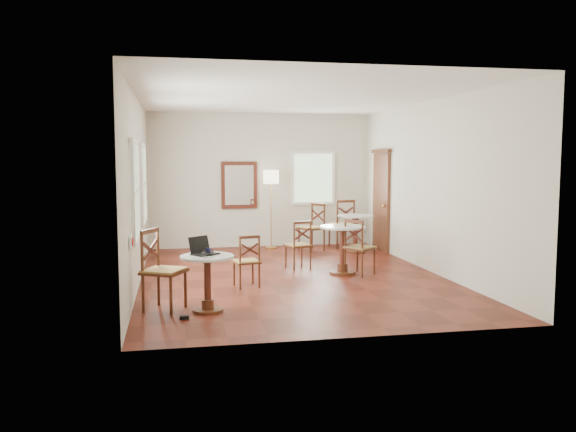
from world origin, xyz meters
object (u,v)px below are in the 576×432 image
object	(u,v)px
chair_near_a	(247,261)
chair_back_a	(342,224)
laptop	(203,250)
power_adapter	(184,317)
chair_mid_b	(359,247)
floor_lamp	(271,182)
navy_mug	(208,251)
chair_mid_a	(299,245)
mouse	(211,254)
cafe_table_near	(207,277)
cafe_table_mid	(343,244)
cafe_table_back	(355,229)
chair_back_b	(313,227)
chair_near_b	(162,270)
water_glass	(204,255)

from	to	relation	value
chair_near_a	chair_back_a	xyz separation A→B (m)	(2.60, 3.67, 0.13)
chair_back_a	laptop	world-z (taller)	chair_back_a
chair_back_a	power_adapter	size ratio (longest dim) A/B	9.56
chair_mid_b	floor_lamp	size ratio (longest dim) A/B	0.55
floor_lamp	navy_mug	bearing A→B (deg)	-108.17
chair_mid_a	chair_mid_b	bearing A→B (deg)	125.50
laptop	mouse	xyz separation A→B (m)	(0.10, -0.13, -0.04)
cafe_table_near	cafe_table_mid	distance (m)	3.22
cafe_table_back	chair_mid_b	bearing A→B (deg)	-106.07
chair_near_a	chair_back_b	size ratio (longest dim) A/B	0.80
cafe_table_near	floor_lamp	world-z (taller)	floor_lamp
chair_mid_b	cafe_table_mid	bearing A→B (deg)	28.13
floor_lamp	navy_mug	world-z (taller)	floor_lamp
chair_mid_a	power_adapter	distance (m)	3.69
cafe_table_near	cafe_table_mid	world-z (taller)	cafe_table_mid
chair_near_b	mouse	distance (m)	0.70
cafe_table_near	water_glass	bearing A→B (deg)	-102.76
chair_near_b	navy_mug	distance (m)	0.66
cafe_table_back	chair_mid_a	size ratio (longest dim) A/B	0.91
cafe_table_back	water_glass	distance (m)	5.63
chair_mid_a	power_adapter	bearing A→B (deg)	39.14
chair_back_a	mouse	world-z (taller)	chair_back_a
water_glass	power_adapter	size ratio (longest dim) A/B	0.83
chair_mid_b	chair_back_b	size ratio (longest dim) A/B	0.94
laptop	mouse	size ratio (longest dim) A/B	4.78
cafe_table_mid	chair_back_a	bearing A→B (deg)	73.95
chair_mid_b	chair_back_a	world-z (taller)	chair_back_a
chair_back_b	power_adapter	world-z (taller)	chair_back_b
chair_back_a	floor_lamp	world-z (taller)	floor_lamp
chair_near_b	power_adapter	size ratio (longest dim) A/B	9.46
chair_mid_b	chair_back_b	distance (m)	2.75
cafe_table_near	chair_mid_b	bearing A→B (deg)	36.36
chair_mid_b	chair_back_b	world-z (taller)	chair_back_b
chair_near_a	chair_mid_b	xyz separation A→B (m)	(2.01, 0.61, 0.07)
water_glass	power_adapter	world-z (taller)	water_glass
laptop	water_glass	xyz separation A→B (m)	(0.01, -0.31, -0.01)
mouse	cafe_table_near	bearing A→B (deg)	166.85
chair_near_a	navy_mug	size ratio (longest dim) A/B	8.04
chair_near_b	floor_lamp	distance (m)	5.57
laptop	water_glass	distance (m)	0.31
navy_mug	power_adapter	size ratio (longest dim) A/B	0.90
chair_near_b	mouse	bearing A→B (deg)	-82.30
chair_back_b	power_adapter	bearing A→B (deg)	-59.05
power_adapter	mouse	bearing A→B (deg)	39.58
chair_near_a	water_glass	xyz separation A→B (m)	(-0.73, -1.57, 0.38)
chair_mid_a	water_glass	distance (m)	3.44
cafe_table_mid	power_adapter	bearing A→B (deg)	-138.74
chair_near_a	floor_lamp	xyz separation A→B (m)	(1.01, 3.85, 1.06)
laptop	water_glass	size ratio (longest dim) A/B	4.46
mouse	power_adapter	xyz separation A→B (m)	(-0.35, -0.29, -0.73)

